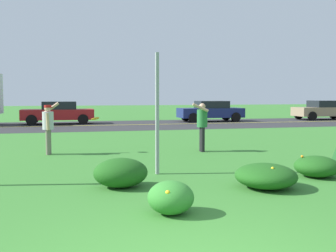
{
  "coord_description": "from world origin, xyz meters",
  "views": [
    {
      "loc": [
        -1.23,
        -3.76,
        1.84
      ],
      "look_at": [
        1.45,
        6.99,
        1.0
      ],
      "focal_mm": 42.96,
      "sensor_mm": 36.0,
      "label": 1
    }
  ],
  "objects_px": {
    "car_navy_center_left": "(211,111)",
    "frisbee_orange": "(95,119)",
    "sign_post_by_roadside": "(157,114)",
    "person_thrower_red_cap_gray_shirt": "(48,124)",
    "car_tan_leftmost": "(324,110)",
    "person_catcher_green_shirt": "(202,123)",
    "car_red_center_right": "(58,113)"
  },
  "relations": [
    {
      "from": "frisbee_orange",
      "to": "car_red_center_right",
      "type": "distance_m",
      "value": 13.83
    },
    {
      "from": "person_thrower_red_cap_gray_shirt",
      "to": "frisbee_orange",
      "type": "xyz_separation_m",
      "value": [
        1.45,
        0.04,
        0.16
      ]
    },
    {
      "from": "person_catcher_green_shirt",
      "to": "frisbee_orange",
      "type": "relative_size",
      "value": 5.92
    },
    {
      "from": "person_thrower_red_cap_gray_shirt",
      "to": "frisbee_orange",
      "type": "distance_m",
      "value": 1.45
    },
    {
      "from": "sign_post_by_roadside",
      "to": "person_thrower_red_cap_gray_shirt",
      "type": "xyz_separation_m",
      "value": [
        -2.61,
        3.88,
        -0.47
      ]
    },
    {
      "from": "sign_post_by_roadside",
      "to": "person_thrower_red_cap_gray_shirt",
      "type": "relative_size",
      "value": 1.73
    },
    {
      "from": "person_catcher_green_shirt",
      "to": "car_red_center_right",
      "type": "xyz_separation_m",
      "value": [
        -4.85,
        14.33,
        -0.21
      ]
    },
    {
      "from": "sign_post_by_roadside",
      "to": "car_navy_center_left",
      "type": "bearing_deg",
      "value": 66.22
    },
    {
      "from": "frisbee_orange",
      "to": "car_navy_center_left",
      "type": "relative_size",
      "value": 0.06
    },
    {
      "from": "car_tan_leftmost",
      "to": "car_red_center_right",
      "type": "bearing_deg",
      "value": 180.0
    },
    {
      "from": "frisbee_orange",
      "to": "car_navy_center_left",
      "type": "distance_m",
      "value": 16.41
    },
    {
      "from": "sign_post_by_roadside",
      "to": "car_red_center_right",
      "type": "relative_size",
      "value": 0.63
    },
    {
      "from": "sign_post_by_roadside",
      "to": "car_tan_leftmost",
      "type": "height_order",
      "value": "sign_post_by_roadside"
    },
    {
      "from": "car_navy_center_left",
      "to": "frisbee_orange",
      "type": "bearing_deg",
      "value": -123.06
    },
    {
      "from": "person_thrower_red_cap_gray_shirt",
      "to": "person_catcher_green_shirt",
      "type": "bearing_deg",
      "value": -6.39
    },
    {
      "from": "car_navy_center_left",
      "to": "person_thrower_red_cap_gray_shirt",
      "type": "bearing_deg",
      "value": -127.02
    },
    {
      "from": "car_tan_leftmost",
      "to": "car_navy_center_left",
      "type": "relative_size",
      "value": 1.0
    },
    {
      "from": "person_thrower_red_cap_gray_shirt",
      "to": "car_navy_center_left",
      "type": "height_order",
      "value": "person_thrower_red_cap_gray_shirt"
    },
    {
      "from": "frisbee_orange",
      "to": "car_red_center_right",
      "type": "relative_size",
      "value": 0.06
    },
    {
      "from": "car_tan_leftmost",
      "to": "car_navy_center_left",
      "type": "distance_m",
      "value": 9.12
    },
    {
      "from": "sign_post_by_roadside",
      "to": "car_tan_leftmost",
      "type": "bearing_deg",
      "value": 46.27
    },
    {
      "from": "person_thrower_red_cap_gray_shirt",
      "to": "car_tan_leftmost",
      "type": "height_order",
      "value": "person_thrower_red_cap_gray_shirt"
    },
    {
      "from": "person_catcher_green_shirt",
      "to": "frisbee_orange",
      "type": "distance_m",
      "value": 3.46
    },
    {
      "from": "car_navy_center_left",
      "to": "car_red_center_right",
      "type": "bearing_deg",
      "value": 180.0
    },
    {
      "from": "person_catcher_green_shirt",
      "to": "car_navy_center_left",
      "type": "bearing_deg",
      "value": 68.84
    },
    {
      "from": "person_catcher_green_shirt",
      "to": "car_navy_center_left",
      "type": "xyz_separation_m",
      "value": [
        5.55,
        14.33,
        -0.21
      ]
    },
    {
      "from": "car_tan_leftmost",
      "to": "person_thrower_red_cap_gray_shirt",
      "type": "bearing_deg",
      "value": -144.76
    },
    {
      "from": "person_thrower_red_cap_gray_shirt",
      "to": "car_tan_leftmost",
      "type": "distance_m",
      "value": 23.89
    },
    {
      "from": "person_thrower_red_cap_gray_shirt",
      "to": "car_tan_leftmost",
      "type": "bearing_deg",
      "value": 35.24
    },
    {
      "from": "sign_post_by_roadside",
      "to": "frisbee_orange",
      "type": "distance_m",
      "value": 4.1
    },
    {
      "from": "person_thrower_red_cap_gray_shirt",
      "to": "car_navy_center_left",
      "type": "relative_size",
      "value": 0.36
    },
    {
      "from": "person_thrower_red_cap_gray_shirt",
      "to": "car_navy_center_left",
      "type": "xyz_separation_m",
      "value": [
        10.4,
        13.79,
        -0.2
      ]
    }
  ]
}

